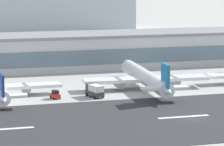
{
  "coord_description": "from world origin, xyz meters",
  "views": [
    {
      "loc": [
        -52.17,
        -119.39,
        31.85
      ],
      "look_at": [
        -7.51,
        38.37,
        4.48
      ],
      "focal_mm": 96.92,
      "sensor_mm": 36.0,
      "label": 1
    }
  ],
  "objects_px": {
    "service_baggage_tug_1": "(55,95)",
    "airliner_blue_tail_gate_1": "(147,78)",
    "service_box_truck_2": "(95,90)",
    "terminal_building": "(99,50)"
  },
  "relations": [
    {
      "from": "airliner_blue_tail_gate_1",
      "to": "service_baggage_tug_1",
      "type": "height_order",
      "value": "airliner_blue_tail_gate_1"
    },
    {
      "from": "service_baggage_tug_1",
      "to": "service_box_truck_2",
      "type": "height_order",
      "value": "service_box_truck_2"
    },
    {
      "from": "airliner_blue_tail_gate_1",
      "to": "service_box_truck_2",
      "type": "relative_size",
      "value": 7.17
    },
    {
      "from": "airliner_blue_tail_gate_1",
      "to": "service_box_truck_2",
      "type": "height_order",
      "value": "airliner_blue_tail_gate_1"
    },
    {
      "from": "airliner_blue_tail_gate_1",
      "to": "service_box_truck_2",
      "type": "xyz_separation_m",
      "value": [
        -16.39,
        -6.19,
        -1.28
      ]
    },
    {
      "from": "airliner_blue_tail_gate_1",
      "to": "service_baggage_tug_1",
      "type": "distance_m",
      "value": 27.17
    },
    {
      "from": "airliner_blue_tail_gate_1",
      "to": "service_box_truck_2",
      "type": "bearing_deg",
      "value": 114.22
    },
    {
      "from": "terminal_building",
      "to": "service_box_truck_2",
      "type": "xyz_separation_m",
      "value": [
        -13.98,
        -49.0,
        -4.01
      ]
    },
    {
      "from": "service_baggage_tug_1",
      "to": "airliner_blue_tail_gate_1",
      "type": "bearing_deg",
      "value": 89.04
    },
    {
      "from": "terminal_building",
      "to": "airliner_blue_tail_gate_1",
      "type": "xyz_separation_m",
      "value": [
        2.41,
        -42.81,
        -2.74
      ]
    }
  ]
}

